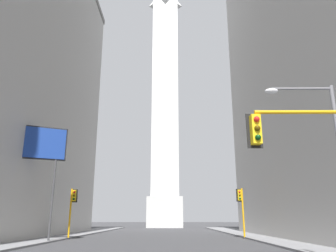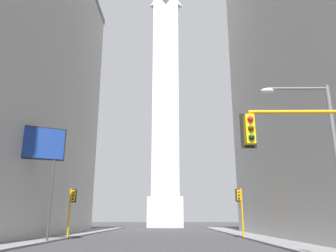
% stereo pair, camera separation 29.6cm
% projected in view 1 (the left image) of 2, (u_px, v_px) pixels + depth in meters
% --- Properties ---
extents(sidewalk_left, '(5.00, 90.71, 0.15)m').
position_uv_depth(sidewalk_left, '(22.00, 242.00, 27.40)').
color(sidewalk_left, slate).
rests_on(sidewalk_left, ground_plane).
extents(sidewalk_right, '(5.00, 90.71, 0.15)m').
position_uv_depth(sidewalk_right, '(291.00, 242.00, 27.27)').
color(sidewalk_right, slate).
rests_on(sidewalk_right, ground_plane).
extents(obelisk, '(8.00, 8.00, 65.01)m').
position_uv_depth(obelisk, '(165.00, 99.00, 82.29)').
color(obelisk, silver).
rests_on(obelisk, ground_plane).
extents(traffic_light_mid_right, '(0.79, 0.51, 5.03)m').
position_uv_depth(traffic_light_mid_right, '(241.00, 205.00, 34.14)').
color(traffic_light_mid_right, orange).
rests_on(traffic_light_mid_right, ground_plane).
extents(traffic_light_mid_left, '(0.76, 0.52, 4.88)m').
position_uv_depth(traffic_light_mid_left, '(72.00, 205.00, 32.89)').
color(traffic_light_mid_left, orange).
rests_on(traffic_light_mid_left, ground_plane).
extents(street_lamp, '(3.32, 0.36, 8.15)m').
position_uv_depth(street_lamp, '(328.00, 148.00, 15.03)').
color(street_lamp, slate).
rests_on(street_lamp, ground_plane).
extents(billboard_sign, '(4.58, 2.15, 10.00)m').
position_uv_depth(billboard_sign, '(38.00, 147.00, 29.16)').
color(billboard_sign, '#3F3F42').
rests_on(billboard_sign, ground_plane).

